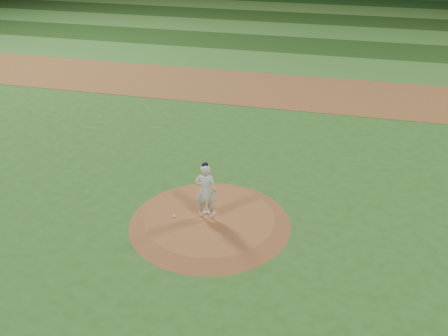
# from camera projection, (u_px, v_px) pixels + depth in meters

# --- Properties ---
(ground) EXTENTS (120.00, 120.00, 0.00)m
(ground) POSITION_uv_depth(u_px,v_px,m) (210.00, 223.00, 17.03)
(ground) COLOR #2C601F
(ground) RESTS_ON ground
(infield_dirt_band) EXTENTS (70.00, 6.00, 0.02)m
(infield_dirt_band) POSITION_uv_depth(u_px,v_px,m) (274.00, 90.00, 28.98)
(infield_dirt_band) COLOR brown
(infield_dirt_band) RESTS_ON ground
(outfield_stripe_0) EXTENTS (70.00, 5.00, 0.02)m
(outfield_stripe_0) POSITION_uv_depth(u_px,v_px,m) (286.00, 63.00, 33.68)
(outfield_stripe_0) COLOR #36732A
(outfield_stripe_0) RESTS_ON ground
(outfield_stripe_1) EXTENTS (70.00, 5.00, 0.02)m
(outfield_stripe_1) POSITION_uv_depth(u_px,v_px,m) (295.00, 45.00, 37.96)
(outfield_stripe_1) COLOR #1C4014
(outfield_stripe_1) RESTS_ON ground
(outfield_stripe_2) EXTENTS (70.00, 5.00, 0.02)m
(outfield_stripe_2) POSITION_uv_depth(u_px,v_px,m) (302.00, 30.00, 42.23)
(outfield_stripe_2) COLOR #39742A
(outfield_stripe_2) RESTS_ON ground
(outfield_stripe_3) EXTENTS (70.00, 5.00, 0.02)m
(outfield_stripe_3) POSITION_uv_depth(u_px,v_px,m) (308.00, 18.00, 46.50)
(outfield_stripe_3) COLOR #1D3F14
(outfield_stripe_3) RESTS_ON ground
(outfield_stripe_4) EXTENTS (70.00, 5.00, 0.02)m
(outfield_stripe_4) POSITION_uv_depth(u_px,v_px,m) (313.00, 8.00, 50.78)
(outfield_stripe_4) COLOR #42792C
(outfield_stripe_4) RESTS_ON ground
(outfield_stripe_5) EXTENTS (70.00, 5.00, 0.02)m
(outfield_stripe_5) POSITION_uv_depth(u_px,v_px,m) (317.00, 0.00, 55.05)
(outfield_stripe_5) COLOR #194616
(outfield_stripe_5) RESTS_ON ground
(pitchers_mound) EXTENTS (5.50, 5.50, 0.25)m
(pitchers_mound) POSITION_uv_depth(u_px,v_px,m) (210.00, 220.00, 16.97)
(pitchers_mound) COLOR brown
(pitchers_mound) RESTS_ON ground
(pitching_rubber) EXTENTS (0.56, 0.20, 0.03)m
(pitching_rubber) POSITION_uv_depth(u_px,v_px,m) (207.00, 213.00, 17.13)
(pitching_rubber) COLOR beige
(pitching_rubber) RESTS_ON pitchers_mound
(rosin_bag) EXTENTS (0.11, 0.11, 0.06)m
(rosin_bag) POSITION_uv_depth(u_px,v_px,m) (174.00, 216.00, 16.90)
(rosin_bag) COLOR silver
(rosin_bag) RESTS_ON pitchers_mound
(pitcher_on_mound) EXTENTS (0.79, 0.57, 2.07)m
(pitcher_on_mound) POSITION_uv_depth(u_px,v_px,m) (206.00, 191.00, 16.46)
(pitcher_on_mound) COLOR white
(pitcher_on_mound) RESTS_ON pitchers_mound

